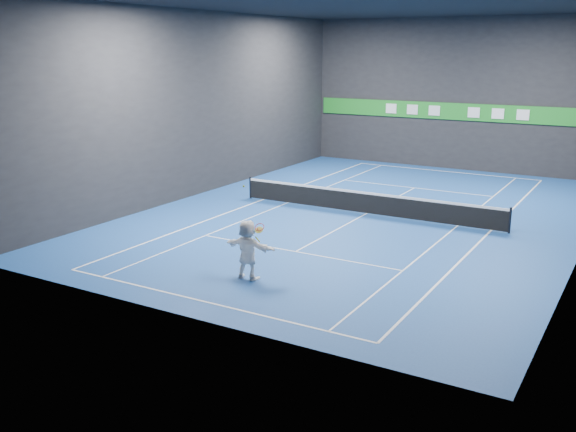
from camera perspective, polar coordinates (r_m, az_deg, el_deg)
The scene contains 19 objects.
ground at distance 28.91m, azimuth 6.95°, elevation 0.19°, with size 26.00×26.00×0.00m, color #1A4590.
ceiling at distance 28.07m, azimuth 7.55°, elevation 18.28°, with size 26.00×26.00×0.00m, color black.
wall_back at distance 40.38m, azimuth 14.66°, elevation 10.40°, with size 18.00×0.10×9.00m, color black.
wall_front at distance 17.05m, azimuth -10.35°, elevation 5.42°, with size 18.00×0.10×9.00m, color black.
wall_left at distance 32.71m, azimuth -7.62°, elevation 9.85°, with size 0.10×26.00×9.00m, color black.
baseline_near at distance 19.09m, azimuth -7.56°, elevation -7.52°, with size 10.98×0.08×0.01m, color white.
baseline_far at distance 39.87m, azimuth 13.80°, elevation 3.88°, with size 10.98×0.08×0.01m, color white.
sideline_doubles_left at distance 31.41m, azimuth -2.27°, elevation 1.46°, with size 0.08×23.78×0.01m, color white.
sideline_doubles_right at distance 27.30m, azimuth 17.58°, elevation -1.26°, with size 0.08×23.78×0.01m, color white.
sideline_singles_left at distance 30.71m, azimuth -0.09°, elevation 1.16°, with size 0.06×23.78×0.01m, color white.
sideline_singles_right at distance 27.61m, azimuth 14.80°, elevation -0.88°, with size 0.06×23.78×0.01m, color white.
service_line_near at distance 23.39m, azimuth 0.68°, elevation -3.18°, with size 8.23×0.06×0.01m, color white.
service_line_far at distance 34.74m, azimuth 11.17°, elevation 2.47°, with size 8.23×0.06×0.01m, color white.
center_service_line at distance 28.91m, azimuth 6.95°, elevation 0.20°, with size 0.06×12.80×0.01m, color white.
player at distance 20.47m, azimuth -3.61°, elevation -2.99°, with size 1.80×0.57×1.95m, color white.
tennis_ball at distance 20.28m, azimuth -3.96°, elevation 2.66°, with size 0.07×0.07×0.07m, color #C2D924.
tennis_net at distance 28.78m, azimuth 6.99°, elevation 1.23°, with size 12.50×0.10×1.07m.
sponsor_banner at distance 40.40m, azimuth 14.54°, elevation 8.99°, with size 17.64×0.11×1.00m.
tennis_racket at distance 20.08m, azimuth -2.58°, elevation -1.16°, with size 0.41×0.34×0.64m.
Camera 1 is at (10.98, -25.77, 7.17)m, focal length 40.00 mm.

